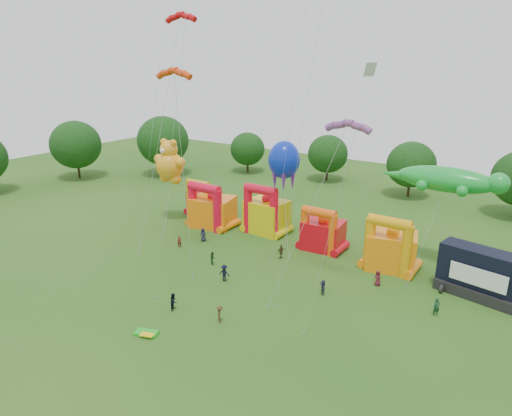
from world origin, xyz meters
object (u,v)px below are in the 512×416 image
Objects in this scene: spectator_0 at (203,235)px; bouncy_castle_0 at (203,201)px; stage_trailer at (480,274)px; teddy_bear_kite at (168,191)px; bouncy_castle_2 at (266,214)px; octopus_kite at (285,199)px; spectator_4 at (281,252)px; gecko_kite at (438,202)px.

bouncy_castle_0 is at bearing 111.95° from spectator_0.
teddy_bear_kite is at bearing -176.45° from stage_trailer.
octopus_kite is (4.23, -2.01, 3.40)m from bouncy_castle_2.
stage_trailer is at bearing 3.55° from teddy_bear_kite.
spectator_0 is (6.97, -8.28, -1.28)m from bouncy_castle_0.
bouncy_castle_0 is at bearing 169.92° from octopus_kite.
stage_trailer is 32.82m from spectator_0.
spectator_0 is at bearing -53.81° from spectator_4.
teddy_bear_kite is at bearing -61.64° from spectator_4.
gecko_kite is (-5.65, 3.99, 5.48)m from stage_trailer.
teddy_bear_kite is at bearing -97.82° from bouncy_castle_0.
teddy_bear_kite is (-0.88, -6.38, 3.01)m from bouncy_castle_0.
gecko_kite is 28.98m from spectator_0.
spectator_0 is (-32.49, -4.40, -1.53)m from stage_trailer.
octopus_kite reaches higher than teddy_bear_kite.
octopus_kite is at bearing 177.54° from stage_trailer.
bouncy_castle_0 reaches higher than spectator_0.
bouncy_castle_0 is at bearing 175.84° from bouncy_castle_2.
teddy_bear_kite reaches higher than bouncy_castle_0.
teddy_bear_kite is at bearing -169.40° from gecko_kite.
bouncy_castle_2 reaches higher than stage_trailer.
octopus_kite is (-17.62, -2.99, -1.87)m from gecko_kite.
stage_trailer is 0.63× the size of octopus_kite.
gecko_kite is at bearing -0.79° from spectator_0.
gecko_kite reaches higher than bouncy_castle_0.
stage_trailer is at bearing -6.24° from bouncy_castle_2.
stage_trailer reaches higher than spectator_4.
spectator_0 is (7.85, -1.89, -4.29)m from teddy_bear_kite.
bouncy_castle_2 is at bearing -177.43° from gecko_kite.
gecko_kite is at bearing 146.15° from spectator_4.
stage_trailer is 23.58m from octopus_kite.
spectator_0 is (-9.21, -5.40, -5.15)m from octopus_kite.
octopus_kite reaches higher than spectator_0.
gecko_kite is 7.89× the size of spectator_4.
bouncy_castle_0 is at bearing 174.39° from stage_trailer.
octopus_kite is at bearing -25.36° from bouncy_castle_2.
stage_trailer is at bearing 129.83° from spectator_4.
bouncy_castle_0 is 3.13× the size of spectator_0.
bouncy_castle_0 is 11.99m from bouncy_castle_2.
octopus_kite is 11.85m from spectator_0.
teddy_bear_kite is (-12.83, -5.51, 2.55)m from bouncy_castle_2.
teddy_bear_kite is at bearing 148.28° from spectator_0.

